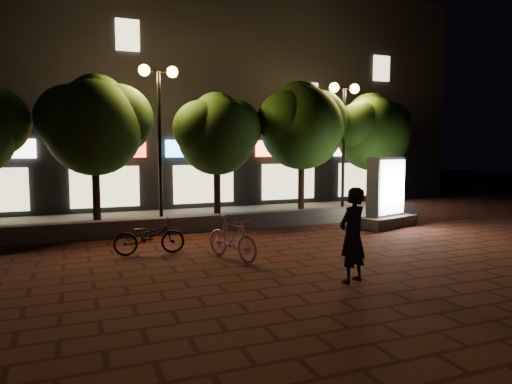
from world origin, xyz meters
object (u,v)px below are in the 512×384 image
street_lamp_right (344,114)px  scooter_parked (149,236)px  tree_far_right (373,129)px  scooter_pink (232,238)px  tree_right (302,123)px  ad_kiosk (385,199)px  rider (352,235)px  street_lamp_left (159,104)px  tree_mid (218,131)px  tree_left (96,122)px

street_lamp_right → scooter_parked: size_ratio=2.90×
tree_far_right → scooter_pink: 9.87m
tree_right → ad_kiosk: (1.63, -2.89, -2.63)m
rider → scooter_parked: bearing=-70.1°
street_lamp_right → street_lamp_left: bearing=180.0°
tree_mid → rider: size_ratio=2.42×
tree_far_right → ad_kiosk: tree_far_right is taller
tree_left → rider: tree_left is taller
tree_left → scooter_parked: 5.16m
rider → scooter_parked: 5.08m
street_lamp_right → ad_kiosk: 3.95m
tree_left → scooter_parked: size_ratio=2.85×
scooter_pink → rider: size_ratio=0.91×
tree_left → street_lamp_right: bearing=-1.7°
tree_right → street_lamp_right: bearing=-9.1°
tree_left → scooter_pink: (2.69, -5.32, -2.94)m
tree_right → scooter_pink: size_ratio=3.01×
tree_far_right → scooter_parked: bearing=-156.8°
scooter_parked → scooter_pink: bearing=-120.9°
tree_mid → street_lamp_right: street_lamp_right is taller
tree_left → tree_right: bearing=0.0°
scooter_pink → tree_left: bearing=94.9°
tree_mid → street_lamp_left: street_lamp_left is taller
tree_mid → tree_right: bearing=0.0°
tree_right → street_lamp_right: 1.70m
tree_far_right → scooter_parked: tree_far_right is taller
street_lamp_right → scooter_pink: 8.73m
tree_right → ad_kiosk: bearing=-60.5°
tree_right → scooter_pink: bearing=-131.0°
tree_far_right → street_lamp_left: street_lamp_left is taller
tree_left → scooter_parked: bearing=-76.8°
scooter_pink → ad_kiosk: bearing=-0.7°
tree_left → tree_mid: 4.00m
ad_kiosk → rider: ad_kiosk is taller
rider → scooter_parked: rider is taller
tree_left → tree_right: 7.30m
tree_mid → rider: bearing=-88.2°
tree_left → ad_kiosk: 9.72m
ad_kiosk → scooter_parked: (-7.97, -1.20, -0.49)m
tree_left → tree_right: tree_right is taller
ad_kiosk → rider: 6.89m
street_lamp_right → tree_mid: bearing=177.0°
tree_left → scooter_parked: tree_left is taller
tree_left → ad_kiosk: (8.93, -2.89, -2.51)m
tree_far_right → rider: tree_far_right is taller
tree_left → ad_kiosk: bearing=-17.9°
tree_right → scooter_parked: (-6.34, -4.09, -3.11)m
tree_mid → scooter_pink: 6.11m
tree_right → scooter_pink: tree_right is taller
tree_right → scooter_parked: bearing=-147.2°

